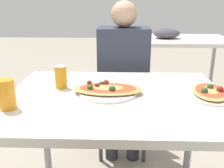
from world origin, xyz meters
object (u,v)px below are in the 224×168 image
(person_seated, at_px, (123,70))
(chair_far_seated, at_px, (123,91))
(dining_table, at_px, (116,110))
(pizza_second, at_px, (210,93))
(drink_glass, at_px, (7,94))
(pizza_main, at_px, (108,90))
(soda_can, at_px, (61,77))

(person_seated, bearing_deg, chair_far_seated, -90.00)
(dining_table, relative_size, pizza_second, 3.75)
(dining_table, xyz_separation_m, pizza_second, (0.48, 0.02, 0.10))
(person_seated, bearing_deg, drink_glass, 57.58)
(pizza_main, distance_m, drink_glass, 0.49)
(person_seated, distance_m, pizza_main, 0.63)
(person_seated, bearing_deg, pizza_main, 81.94)
(soda_can, height_order, pizza_second, soda_can)
(chair_far_seated, distance_m, drink_glass, 1.13)
(soda_can, bearing_deg, dining_table, -20.34)
(dining_table, xyz_separation_m, drink_glass, (-0.49, -0.18, 0.15))
(drink_glass, distance_m, pizza_second, 0.99)
(chair_far_seated, relative_size, pizza_second, 2.98)
(dining_table, relative_size, drink_glass, 8.14)
(pizza_main, bearing_deg, person_seated, 81.94)
(dining_table, relative_size, person_seated, 0.92)
(drink_glass, xyz_separation_m, pizza_second, (0.97, 0.19, -0.05))
(dining_table, distance_m, person_seated, 0.66)
(person_seated, xyz_separation_m, drink_glass, (-0.53, -0.83, 0.12))
(soda_can, bearing_deg, pizza_second, -7.17)
(pizza_second, bearing_deg, drink_glass, -168.70)
(chair_far_seated, distance_m, pizza_main, 0.79)
(dining_table, distance_m, chair_far_seated, 0.79)
(person_seated, distance_m, pizza_second, 0.78)
(pizza_second, bearing_deg, chair_far_seated, 120.35)
(dining_table, bearing_deg, chair_far_seated, 86.94)
(pizza_main, bearing_deg, chair_far_seated, 83.19)
(chair_far_seated, bearing_deg, drink_glass, 60.83)
(pizza_second, bearing_deg, dining_table, -178.21)
(person_seated, relative_size, pizza_second, 4.05)
(pizza_main, relative_size, drink_glass, 2.66)
(pizza_main, height_order, soda_can, soda_can)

